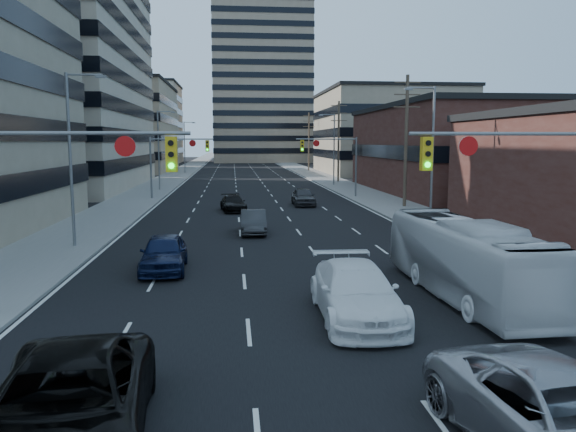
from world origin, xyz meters
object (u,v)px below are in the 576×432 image
at_px(black_pickup, 67,407).
at_px(silver_suv, 566,420).
at_px(transit_bus, 466,259).
at_px(white_van, 356,292).
at_px(sedan_blue, 164,253).

distance_m(black_pickup, silver_suv, 8.70).
bearing_deg(transit_bus, white_van, -157.82).
distance_m(white_van, silver_suv, 8.52).
bearing_deg(black_pickup, white_van, 40.75).
xyz_separation_m(silver_suv, sedan_blue, (-8.60, 15.61, -0.03)).
relative_size(white_van, silver_suv, 1.00).
height_order(black_pickup, silver_suv, black_pickup).
xyz_separation_m(black_pickup, white_van, (6.80, 7.05, -0.00)).
relative_size(black_pickup, sedan_blue, 1.33).
relative_size(white_van, sedan_blue, 1.27).
distance_m(transit_bus, sedan_blue, 12.42).
height_order(silver_suv, transit_bus, transit_bus).
bearing_deg(silver_suv, white_van, 94.76).
xyz_separation_m(white_van, transit_bus, (4.40, 1.94, 0.55)).
bearing_deg(black_pickup, sedan_blue, 84.71).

